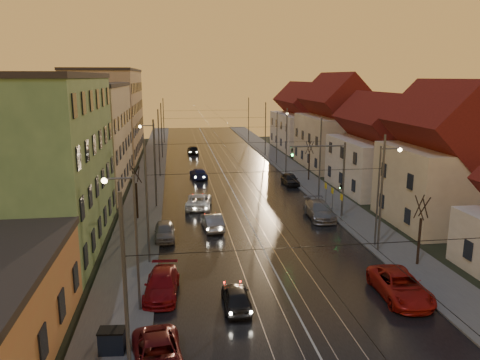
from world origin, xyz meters
name	(u,v)px	position (x,y,z in m)	size (l,w,h in m)	color
ground	(299,318)	(0.00, 0.00, 0.00)	(160.00, 160.00, 0.00)	black
road	(223,174)	(0.00, 40.00, 0.02)	(16.00, 120.00, 0.04)	black
sidewalk_left	(150,175)	(-10.00, 40.00, 0.07)	(4.00, 120.00, 0.15)	#4C4C4C
sidewalk_right	(294,171)	(10.00, 40.00, 0.07)	(4.00, 120.00, 0.15)	#4C4C4C
tram_rail_0	(208,174)	(-2.20, 40.00, 0.06)	(0.06, 120.00, 0.03)	gray
tram_rail_1	(218,174)	(-0.77, 40.00, 0.06)	(0.06, 120.00, 0.03)	gray
tram_rail_2	(229,173)	(0.77, 40.00, 0.06)	(0.06, 120.00, 0.03)	gray
tram_rail_3	(239,173)	(2.20, 40.00, 0.06)	(0.06, 120.00, 0.03)	gray
apartment_left_1	(31,165)	(-17.50, 14.00, 6.50)	(10.00, 18.00, 13.00)	#588253
apartment_left_2	(81,138)	(-17.50, 34.00, 6.00)	(10.00, 20.00, 12.00)	#C1B295
apartment_left_3	(108,114)	(-17.50, 58.00, 7.00)	(10.00, 24.00, 14.00)	tan
house_right_1	(442,165)	(17.00, 15.00, 5.45)	(8.67, 10.20, 10.80)	#BEAE92
house_right_2	(379,151)	(17.00, 28.00, 4.64)	(9.18, 12.24, 9.20)	beige
house_right_3	(336,128)	(17.00, 43.00, 5.80)	(9.18, 14.28, 11.50)	#BEAE92
house_right_4	(303,122)	(17.00, 61.00, 5.05)	(9.18, 16.32, 10.00)	beige
catenary_pole_l_0	(126,305)	(-8.60, -6.00, 4.50)	(0.16, 0.16, 9.00)	#595B60
catenary_pole_l_1	(147,203)	(-8.60, 9.00, 4.50)	(0.16, 0.16, 9.00)	#595B60
catenary_pole_r_1	(381,195)	(8.60, 9.00, 4.50)	(0.16, 0.16, 9.00)	#595B60
catenary_pole_l_2	(155,164)	(-8.60, 24.00, 4.50)	(0.16, 0.16, 9.00)	#595B60
catenary_pole_r_2	(320,160)	(8.60, 24.00, 4.50)	(0.16, 0.16, 9.00)	#595B60
catenary_pole_l_3	(159,144)	(-8.60, 39.00, 4.50)	(0.16, 0.16, 9.00)	#595B60
catenary_pole_r_3	(286,141)	(8.60, 39.00, 4.50)	(0.16, 0.16, 9.00)	#595B60
catenary_pole_l_4	(162,131)	(-8.60, 54.00, 4.50)	(0.16, 0.16, 9.00)	#595B60
catenary_pole_r_4	(265,129)	(8.60, 54.00, 4.50)	(0.16, 0.16, 9.00)	#595B60
catenary_pole_l_5	(164,121)	(-8.60, 72.00, 4.50)	(0.16, 0.16, 9.00)	#595B60
catenary_pole_r_5	(249,120)	(8.60, 72.00, 4.50)	(0.16, 0.16, 9.00)	#595B60
street_lamp_0	(130,230)	(-9.10, 2.00, 4.89)	(1.75, 0.32, 8.00)	#595B60
street_lamp_1	(382,186)	(9.10, 10.00, 4.89)	(1.75, 0.32, 8.00)	#595B60
street_lamp_2	(152,151)	(-9.10, 30.00, 4.89)	(1.75, 0.32, 8.00)	#595B60
street_lamp_3	(279,132)	(9.10, 46.00, 4.89)	(1.75, 0.32, 8.00)	#595B60
traffic_light_mast	(333,170)	(7.99, 18.00, 4.60)	(5.30, 0.32, 7.20)	#595B60
bare_tree_0	(137,194)	(-10.20, 20.00, 2.49)	(1.09, 1.09, 5.11)	black
bare_tree_1	(420,232)	(10.20, 6.00, 2.49)	(1.09, 1.09, 5.11)	black
bare_tree_2	(309,162)	(10.40, 34.00, 2.49)	(1.09, 1.09, 5.11)	black
driving_car_0	(236,297)	(-3.30, 1.68, 0.66)	(1.56, 3.87, 1.32)	black
driving_car_1	(212,221)	(-3.51, 16.16, 0.71)	(1.51, 4.33, 1.43)	gray
driving_car_2	(199,201)	(-4.29, 23.17, 0.74)	(2.44, 5.29, 1.47)	silver
driving_car_3	(199,173)	(-3.54, 37.36, 0.69)	(1.94, 4.76, 1.38)	#181C48
driving_car_4	(193,150)	(-3.43, 57.67, 0.74)	(1.74, 4.33, 1.48)	black
parked_left_1	(158,356)	(-7.60, -3.61, 0.67)	(2.24, 4.85, 1.35)	#5E1013
parked_left_2	(162,285)	(-7.60, 3.90, 0.70)	(1.97, 4.84, 1.40)	maroon
parked_left_3	(165,231)	(-7.60, 14.20, 0.69)	(1.62, 4.02, 1.37)	gray
parked_right_0	(400,286)	(6.67, 1.56, 0.77)	(2.54, 5.51, 1.53)	#A61610
parked_right_1	(319,210)	(6.80, 18.02, 0.79)	(2.21, 5.45, 1.58)	gray
parked_right_2	(290,179)	(7.46, 32.04, 0.71)	(1.68, 4.17, 1.42)	black
dumpster	(112,341)	(-9.81, -2.13, 0.70)	(1.20, 0.80, 1.10)	black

